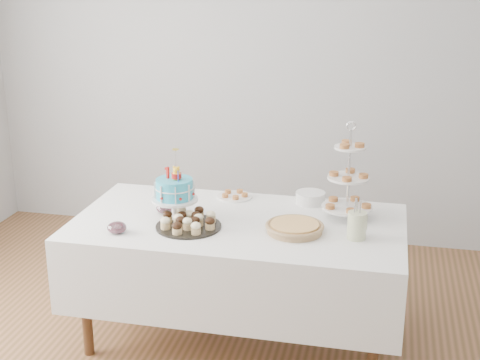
% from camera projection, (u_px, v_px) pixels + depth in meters
% --- Properties ---
extents(walls, '(5.04, 4.04, 2.70)m').
position_uv_depth(walls, '(225.00, 137.00, 3.43)').
color(walls, '#A5A8AB').
rests_on(walls, floor).
extents(table, '(1.92, 1.02, 0.77)m').
position_uv_depth(table, '(238.00, 257.00, 3.96)').
color(table, silver).
rests_on(table, floor).
extents(birthday_cake, '(0.27, 0.27, 0.42)m').
position_uv_depth(birthday_cake, '(175.00, 200.00, 3.90)').
color(birthday_cake, white).
rests_on(birthday_cake, table).
extents(cupcake_tray, '(0.38, 0.38, 0.09)m').
position_uv_depth(cupcake_tray, '(188.00, 221.00, 3.79)').
color(cupcake_tray, black).
rests_on(cupcake_tray, table).
extents(pie, '(0.33, 0.33, 0.05)m').
position_uv_depth(pie, '(295.00, 227.00, 3.72)').
color(pie, '#A48059').
rests_on(pie, table).
extents(tiered_stand, '(0.30, 0.30, 0.58)m').
position_uv_depth(tiered_stand, '(348.00, 178.00, 3.88)').
color(tiered_stand, silver).
rests_on(tiered_stand, table).
extents(plate_stack, '(0.18, 0.18, 0.07)m').
position_uv_depth(plate_stack, '(310.00, 198.00, 4.17)').
color(plate_stack, white).
rests_on(plate_stack, table).
extents(pastry_plate, '(0.23, 0.23, 0.03)m').
position_uv_depth(pastry_plate, '(235.00, 195.00, 4.28)').
color(pastry_plate, white).
rests_on(pastry_plate, table).
extents(jam_bowl_a, '(0.11, 0.11, 0.06)m').
position_uv_depth(jam_bowl_a, '(117.00, 228.00, 3.72)').
color(jam_bowl_a, silver).
rests_on(jam_bowl_a, table).
extents(jam_bowl_b, '(0.11, 0.11, 0.06)m').
position_uv_depth(jam_bowl_b, '(165.00, 208.00, 4.01)').
color(jam_bowl_b, silver).
rests_on(jam_bowl_b, table).
extents(utensil_pitcher, '(0.11, 0.10, 0.23)m').
position_uv_depth(utensil_pitcher, '(357.00, 224.00, 3.62)').
color(utensil_pitcher, white).
rests_on(utensil_pitcher, table).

